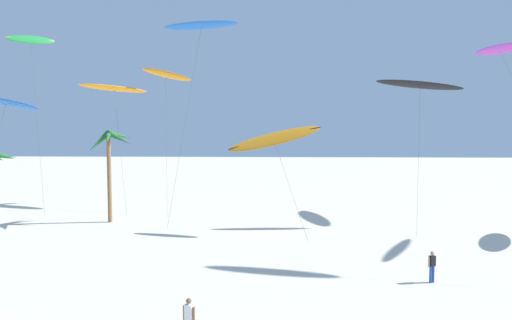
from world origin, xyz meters
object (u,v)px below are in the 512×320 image
at_px(flying_kite_4, 274,139).
at_px(flying_kite_5, 5,103).
at_px(flying_kite_7, 500,49).
at_px(flying_kite_1, 201,25).
at_px(person_mid_field, 432,265).
at_px(person_near_left, 189,318).
at_px(palm_tree_3, 109,147).
at_px(flying_kite_2, 30,40).
at_px(flying_kite_0, 114,88).
at_px(flying_kite_8, 420,85).
at_px(flying_kite_9, 166,74).

distance_m(flying_kite_4, flying_kite_5, 26.52).
height_order(flying_kite_5, flying_kite_7, flying_kite_7).
relative_size(flying_kite_1, person_mid_field, 10.87).
xyz_separation_m(person_near_left, person_mid_field, (11.51, 6.76, -0.02)).
relative_size(palm_tree_3, flying_kite_2, 0.44).
bearing_deg(flying_kite_5, flying_kite_7, 3.85).
xyz_separation_m(flying_kite_2, person_near_left, (22.89, -27.64, -17.05)).
bearing_deg(person_near_left, flying_kite_4, 79.87).
xyz_separation_m(flying_kite_2, person_mid_field, (34.40, -20.88, -17.07)).
distance_m(flying_kite_0, flying_kite_7, 40.20).
height_order(person_near_left, person_mid_field, person_near_left).
height_order(flying_kite_2, person_mid_field, flying_kite_2).
distance_m(flying_kite_0, flying_kite_2, 9.69).
distance_m(palm_tree_3, flying_kite_7, 38.18).
relative_size(flying_kite_1, flying_kite_2, 0.98).
height_order(flying_kite_0, flying_kite_2, flying_kite_2).
distance_m(flying_kite_5, person_near_left, 33.69).
height_order(flying_kite_1, flying_kite_4, flying_kite_1).
bearing_deg(flying_kite_5, flying_kite_8, -3.37).
xyz_separation_m(flying_kite_1, flying_kite_2, (-19.57, 6.51, 0.52)).
relative_size(palm_tree_3, flying_kite_5, 0.68).
xyz_separation_m(flying_kite_0, flying_kite_7, (39.89, -3.96, 3.06)).
xyz_separation_m(palm_tree_3, person_near_left, (11.59, -20.52, -5.85)).
height_order(flying_kite_2, person_near_left, flying_kite_2).
distance_m(flying_kite_2, person_near_left, 39.73).
relative_size(flying_kite_2, person_near_left, 10.87).
xyz_separation_m(palm_tree_3, flying_kite_4, (14.68, -3.20, 0.73)).
bearing_deg(flying_kite_9, flying_kite_2, -169.59).
distance_m(palm_tree_3, flying_kite_2, 17.43).
relative_size(flying_kite_9, person_mid_field, 9.50).
xyz_separation_m(flying_kite_1, person_near_left, (3.31, -21.13, -16.53)).
distance_m(flying_kite_5, flying_kite_8, 38.24).
xyz_separation_m(flying_kite_4, flying_kite_7, (21.91, 8.77, 8.63)).
relative_size(flying_kite_4, flying_kite_9, 0.56).
relative_size(flying_kite_9, person_near_left, 9.27).
height_order(palm_tree_3, flying_kite_2, flying_kite_2).
xyz_separation_m(palm_tree_3, flying_kite_1, (8.28, 0.60, 10.68)).
xyz_separation_m(flying_kite_0, flying_kite_8, (30.43, -9.42, -0.99)).
height_order(flying_kite_4, flying_kite_7, flying_kite_7).
relative_size(palm_tree_3, flying_kite_7, 0.49).
relative_size(flying_kite_7, flying_kite_8, 1.32).
height_order(flying_kite_8, person_near_left, flying_kite_8).
bearing_deg(person_near_left, flying_kite_0, 116.34).
xyz_separation_m(flying_kite_2, flying_kite_8, (38.43, -7.00, -5.89)).
xyz_separation_m(flying_kite_7, flying_kite_9, (-34.03, 4.09, -1.52)).
xyz_separation_m(flying_kite_7, person_near_left, (-25.01, -26.09, -15.21)).
distance_m(flying_kite_5, flying_kite_7, 48.01).
height_order(flying_kite_7, person_near_left, flying_kite_7).
height_order(flying_kite_5, flying_kite_8, flying_kite_8).
bearing_deg(person_near_left, palm_tree_3, 119.45).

